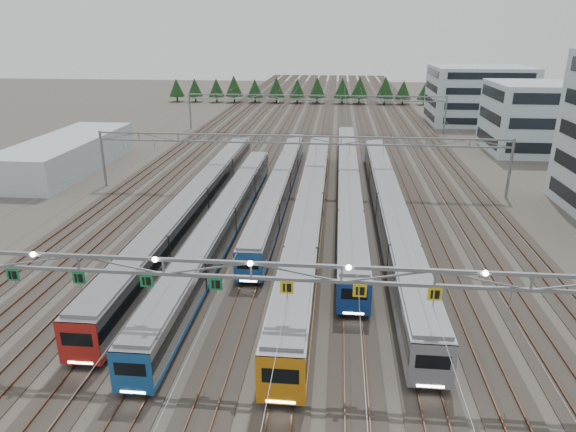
# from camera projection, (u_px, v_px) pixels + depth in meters

# --- Properties ---
(ground) EXTENTS (400.00, 400.00, 0.00)m
(ground) POSITION_uv_depth(u_px,v_px,m) (254.00, 369.00, 34.32)
(ground) COLOR #47423A
(ground) RESTS_ON ground
(track_bed) EXTENTS (54.00, 260.00, 5.42)m
(track_bed) POSITION_uv_depth(u_px,v_px,m) (317.00, 114.00, 127.28)
(track_bed) COLOR #2D2823
(track_bed) RESTS_ON ground
(train_a) EXTENTS (2.88, 58.87, 3.75)m
(train_a) POSITION_uv_depth(u_px,v_px,m) (197.00, 202.00, 60.64)
(train_a) COLOR black
(train_a) RESTS_ON ground
(train_b) EXTENTS (2.66, 52.32, 3.46)m
(train_b) POSITION_uv_depth(u_px,v_px,m) (224.00, 221.00, 54.96)
(train_b) COLOR black
(train_b) RESTS_ON ground
(train_c) EXTENTS (2.57, 52.28, 3.33)m
(train_c) POSITION_uv_depth(u_px,v_px,m) (281.00, 183.00, 68.64)
(train_c) COLOR black
(train_c) RESTS_ON ground
(train_d) EXTENTS (2.95, 62.98, 3.85)m
(train_d) POSITION_uv_depth(u_px,v_px,m) (310.00, 206.00, 59.00)
(train_d) COLOR black
(train_d) RESTS_ON ground
(train_e) EXTENTS (2.72, 63.91, 3.54)m
(train_e) POSITION_uv_depth(u_px,v_px,m) (348.00, 182.00, 68.92)
(train_e) COLOR black
(train_e) RESTS_ON ground
(train_f) EXTENTS (2.85, 59.89, 3.72)m
(train_f) POSITION_uv_depth(u_px,v_px,m) (389.00, 207.00, 58.92)
(train_f) COLOR black
(train_f) RESTS_ON ground
(gantry_near) EXTENTS (56.36, 0.61, 8.08)m
(gantry_near) POSITION_uv_depth(u_px,v_px,m) (250.00, 274.00, 31.78)
(gantry_near) COLOR gray
(gantry_near) RESTS_ON ground
(gantry_mid) EXTENTS (56.36, 0.36, 8.00)m
(gantry_mid) POSITION_uv_depth(u_px,v_px,m) (299.00, 146.00, 69.51)
(gantry_mid) COLOR gray
(gantry_mid) RESTS_ON ground
(gantry_far) EXTENTS (56.36, 0.36, 8.00)m
(gantry_far) POSITION_uv_depth(u_px,v_px,m) (315.00, 102.00, 111.57)
(gantry_far) COLOR gray
(gantry_far) RESTS_ON ground
(depot_bldg_mid) EXTENTS (14.00, 16.00, 12.38)m
(depot_bldg_mid) POSITION_uv_depth(u_px,v_px,m) (529.00, 118.00, 93.28)
(depot_bldg_mid) COLOR #ADC2CE
(depot_bldg_mid) RESTS_ON ground
(depot_bldg_north) EXTENTS (22.00, 18.00, 13.15)m
(depot_bldg_north) POSITION_uv_depth(u_px,v_px,m) (478.00, 95.00, 121.70)
(depot_bldg_north) COLOR #ADC2CE
(depot_bldg_north) RESTS_ON ground
(west_shed) EXTENTS (10.00, 30.00, 5.00)m
(west_shed) POSITION_uv_depth(u_px,v_px,m) (67.00, 154.00, 82.24)
(west_shed) COLOR #ADC2CE
(west_shed) RESTS_ON ground
(treeline) EXTENTS (81.20, 5.60, 7.02)m
(treeline) POSITION_uv_depth(u_px,v_px,m) (298.00, 89.00, 154.91)
(treeline) COLOR #332114
(treeline) RESTS_ON ground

